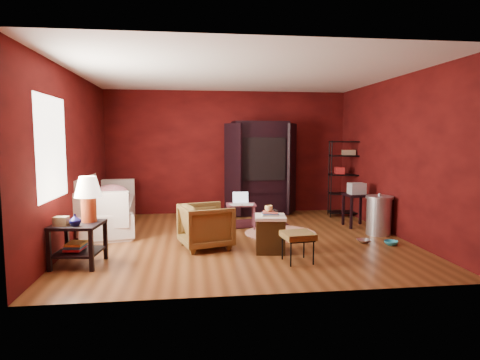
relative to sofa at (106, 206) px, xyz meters
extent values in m
cube|color=brown|center=(2.47, -1.06, -0.46)|extent=(5.50, 5.00, 0.02)
cube|color=white|center=(2.47, -1.06, 2.36)|extent=(5.50, 5.00, 0.02)
cube|color=#4C0B0A|center=(2.47, 1.45, 0.95)|extent=(5.50, 0.02, 2.80)
cube|color=#4C0B0A|center=(2.47, -3.57, 0.95)|extent=(5.50, 0.02, 2.80)
cube|color=#4C0B0A|center=(-0.29, -1.06, 0.95)|extent=(0.02, 5.00, 2.80)
cube|color=#4C0B0A|center=(5.23, -1.06, 0.95)|extent=(0.02, 5.00, 2.80)
cube|color=white|center=(-0.26, -2.06, 1.15)|extent=(0.02, 1.20, 1.40)
imported|color=beige|center=(0.00, 0.00, 0.00)|extent=(1.11, 2.37, 0.89)
imported|color=black|center=(1.84, -1.55, -0.06)|extent=(0.87, 0.90, 0.77)
imported|color=silver|center=(4.45, -1.58, -0.33)|extent=(0.22, 0.06, 0.22)
imported|color=teal|center=(4.83, -1.77, -0.34)|extent=(0.22, 0.09, 0.22)
imported|color=#0D0D41|center=(0.09, -2.38, 0.21)|extent=(0.18, 0.18, 0.15)
imported|color=#FFD97C|center=(2.77, -1.92, 0.24)|extent=(0.13, 0.10, 0.12)
cube|color=black|center=(0.07, -2.22, 0.11)|extent=(0.68, 0.68, 0.04)
cube|color=black|center=(0.07, -2.22, -0.26)|extent=(0.64, 0.64, 0.03)
cube|color=black|center=(-0.23, -2.46, -0.16)|extent=(0.06, 0.06, 0.57)
cube|color=black|center=(0.31, -2.53, -0.16)|extent=(0.06, 0.06, 0.57)
cube|color=black|center=(-0.17, -1.91, -0.16)|extent=(0.06, 0.06, 0.57)
cube|color=black|center=(0.38, -1.98, -0.16)|extent=(0.06, 0.06, 0.57)
cylinder|color=#B84821|center=(0.21, -2.13, 0.31)|extent=(0.23, 0.23, 0.35)
cone|color=#F2E5C6|center=(0.21, -2.13, 0.62)|extent=(0.41, 0.41, 0.29)
cube|color=olive|center=(-0.10, -2.35, 0.20)|extent=(0.20, 0.14, 0.12)
cube|color=#B42D3C|center=(0.02, -2.21, -0.22)|extent=(0.26, 0.31, 0.03)
cube|color=teal|center=(0.03, -2.22, -0.18)|extent=(0.26, 0.31, 0.03)
cube|color=gold|center=(0.04, -2.22, -0.15)|extent=(0.26, 0.31, 0.03)
cube|color=beige|center=(0.05, 0.02, -0.14)|extent=(1.06, 2.14, 0.44)
cube|color=beige|center=(-0.33, -0.02, 0.15)|extent=(0.38, 2.08, 0.87)
cube|color=beige|center=(0.14, -1.02, 0.10)|extent=(0.89, 0.27, 0.60)
cube|color=beige|center=(-0.05, 1.05, 0.10)|extent=(0.89, 0.27, 0.60)
ellipsoid|color=#DF1F44|center=(0.15, -0.58, 0.21)|extent=(0.62, 0.62, 0.31)
ellipsoid|color=#DF1F44|center=(0.10, 0.02, 0.23)|extent=(0.69, 0.69, 0.35)
ellipsoid|color=beige|center=(0.05, 0.56, 0.19)|extent=(0.57, 0.57, 0.28)
cube|color=#3B230D|center=(2.80, -1.91, -0.19)|extent=(0.48, 0.48, 0.51)
cube|color=beige|center=(2.80, -1.91, 0.09)|extent=(0.52, 0.52, 0.05)
cube|color=beige|center=(2.80, -1.91, 0.13)|extent=(0.27, 0.22, 0.02)
cube|color=#44659F|center=(2.80, -1.91, 0.15)|extent=(0.24, 0.19, 0.02)
cube|color=#B65344|center=(2.80, -1.91, 0.17)|extent=(0.26, 0.22, 0.02)
cube|color=black|center=(2.88, -1.89, 0.19)|extent=(0.08, 0.16, 0.02)
cube|color=black|center=(3.08, -2.46, -0.06)|extent=(0.46, 0.46, 0.08)
cube|color=black|center=(3.08, -2.46, -0.11)|extent=(0.42, 0.42, 0.02)
cylinder|color=black|center=(2.94, -2.64, -0.28)|extent=(0.02, 0.02, 0.34)
cylinder|color=black|center=(3.27, -2.60, -0.28)|extent=(0.02, 0.02, 0.34)
cylinder|color=black|center=(2.90, -2.31, -0.28)|extent=(0.02, 0.02, 0.34)
cylinder|color=black|center=(3.23, -2.27, -0.28)|extent=(0.02, 0.02, 0.34)
cylinder|color=beige|center=(3.22, -0.78, -0.44)|extent=(1.55, 1.55, 0.01)
cube|color=#4E141C|center=(2.89, 0.13, -0.43)|extent=(1.28, 0.98, 0.01)
cube|color=brown|center=(2.55, -0.30, 0.02)|extent=(0.58, 0.42, 0.03)
cylinder|color=brown|center=(2.30, -0.45, -0.21)|extent=(0.04, 0.04, 0.47)
cylinder|color=brown|center=(2.79, -0.47, -0.21)|extent=(0.04, 0.04, 0.47)
cylinder|color=brown|center=(2.32, -0.13, -0.21)|extent=(0.04, 0.04, 0.47)
cylinder|color=brown|center=(2.80, -0.15, -0.21)|extent=(0.04, 0.04, 0.47)
cube|color=silver|center=(2.55, -0.27, 0.04)|extent=(0.31, 0.22, 0.01)
cube|color=silver|center=(2.56, -0.17, 0.15)|extent=(0.30, 0.08, 0.20)
cube|color=#BDB9B7|center=(2.44, -0.39, 0.04)|extent=(0.24, 0.31, 0.00)
cube|color=#BDB9B7|center=(2.68, -0.39, 0.04)|extent=(0.25, 0.32, 0.00)
cube|color=black|center=(3.17, 1.18, 0.61)|extent=(1.26, 0.75, 2.11)
cube|color=black|center=(3.17, 1.07, 0.83)|extent=(1.03, 0.57, 0.94)
cube|color=black|center=(2.52, 0.83, 0.61)|extent=(0.36, 0.42, 2.00)
cube|color=black|center=(3.85, 0.92, 0.61)|extent=(0.30, 0.46, 2.00)
cube|color=#2B2E30|center=(3.17, 1.13, 0.72)|extent=(0.72, 0.60, 0.58)
cube|color=black|center=(3.19, 0.84, 0.72)|extent=(0.55, 0.05, 0.44)
cube|color=black|center=(3.17, 1.13, 0.05)|extent=(1.03, 0.62, 0.06)
cylinder|color=black|center=(4.64, 0.54, 0.39)|extent=(0.03, 0.03, 1.67)
cylinder|color=black|center=(5.40, 0.40, 0.39)|extent=(0.03, 0.03, 1.67)
cylinder|color=black|center=(4.70, 0.87, 0.39)|extent=(0.03, 0.03, 1.67)
cylinder|color=black|center=(5.46, 0.73, 0.39)|extent=(0.03, 0.03, 1.67)
cube|color=black|center=(5.05, 0.64, -0.35)|extent=(0.87, 0.50, 0.02)
cube|color=black|center=(5.05, 0.64, 0.06)|extent=(0.87, 0.50, 0.02)
cube|color=black|center=(5.05, 0.64, 0.48)|extent=(0.87, 0.50, 0.02)
cube|color=black|center=(5.05, 0.64, 0.90)|extent=(0.87, 0.50, 0.02)
cube|color=black|center=(5.05, 0.64, 1.20)|extent=(0.87, 0.50, 0.02)
cube|color=maroon|center=(4.87, 0.67, 0.57)|extent=(0.22, 0.26, 0.15)
cube|color=#32323E|center=(5.23, 0.60, 0.18)|extent=(0.27, 0.27, 0.19)
cube|color=#7D634B|center=(5.05, 0.64, 0.97)|extent=(0.31, 0.23, 0.11)
cube|color=black|center=(4.82, -0.38, 0.18)|extent=(0.45, 0.45, 0.04)
cube|color=black|center=(4.65, -0.57, -0.13)|extent=(0.04, 0.04, 0.62)
cube|color=black|center=(5.01, -0.55, -0.13)|extent=(0.04, 0.04, 0.62)
cube|color=black|center=(4.63, -0.20, -0.13)|extent=(0.04, 0.04, 0.62)
cube|color=black|center=(5.00, -0.19, -0.13)|extent=(0.04, 0.04, 0.62)
cube|color=#B3B4B8|center=(4.82, -0.38, 0.31)|extent=(0.31, 0.25, 0.22)
cylinder|color=silver|center=(4.96, -1.06, -0.12)|extent=(0.50, 0.50, 0.66)
cylinder|color=silver|center=(4.96, -1.06, 0.23)|extent=(0.55, 0.55, 0.04)
sphere|color=silver|center=(4.96, -1.06, 0.27)|extent=(0.07, 0.07, 0.07)
camera|label=1|loc=(1.61, -7.80, 1.29)|focal=30.00mm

